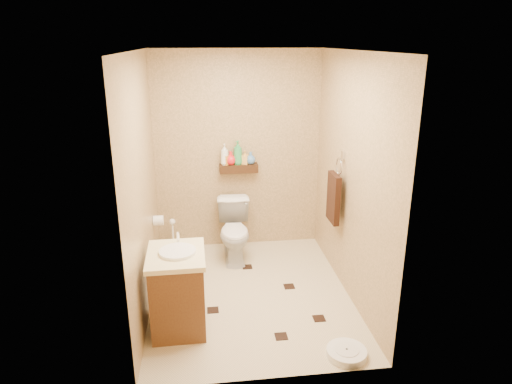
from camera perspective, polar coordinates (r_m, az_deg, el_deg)
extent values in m
plane|color=beige|center=(4.82, -0.75, -12.59)|extent=(2.50, 2.50, 0.00)
cube|color=tan|center=(5.52, -2.28, 5.01)|extent=(2.00, 0.04, 2.40)
cube|color=tan|center=(3.16, 1.75, -5.59)|extent=(2.00, 0.04, 2.40)
cube|color=tan|center=(4.33, -14.07, 0.62)|extent=(0.04, 2.50, 2.40)
cube|color=tan|center=(4.54, 11.84, 1.60)|extent=(0.04, 2.50, 2.40)
cube|color=silver|center=(4.13, -0.89, 17.26)|extent=(2.00, 2.50, 0.02)
cube|color=#3A2210|center=(5.49, -2.18, 2.99)|extent=(0.46, 0.14, 0.10)
cube|color=black|center=(4.58, -5.41, -14.48)|extent=(0.11, 0.11, 0.01)
cube|color=black|center=(4.95, 4.16, -11.69)|extent=(0.11, 0.11, 0.01)
cube|color=black|center=(4.23, 3.17, -17.57)|extent=(0.11, 0.11, 0.01)
cube|color=black|center=(5.18, -8.23, -10.38)|extent=(0.11, 0.11, 0.01)
cube|color=black|center=(4.48, 7.88, -15.38)|extent=(0.11, 0.11, 0.01)
cube|color=black|center=(5.32, -1.11, -9.34)|extent=(0.11, 0.11, 0.01)
imported|color=white|center=(5.39, -2.68, -4.93)|extent=(0.40, 0.69, 0.69)
cube|color=brown|center=(4.22, -9.72, -12.29)|extent=(0.47, 0.57, 0.69)
cube|color=#F9E7B4|center=(4.05, -10.00, -7.81)|extent=(0.51, 0.61, 0.04)
cylinder|color=white|center=(4.04, -9.77, -7.46)|extent=(0.32, 0.32, 0.04)
cylinder|color=silver|center=(4.19, -9.71, -5.59)|extent=(0.03, 0.03, 0.11)
cylinder|color=white|center=(4.07, 11.24, -19.12)|extent=(0.40, 0.40, 0.06)
cylinder|color=white|center=(4.05, 11.28, -18.74)|extent=(0.20, 0.20, 0.01)
cylinder|color=#1B6E62|center=(5.73, -10.23, -6.95)|extent=(0.10, 0.10, 0.11)
cylinder|color=white|center=(5.64, -10.35, -5.07)|extent=(0.02, 0.02, 0.32)
sphere|color=white|center=(5.59, -10.43, -3.68)|extent=(0.07, 0.07, 0.07)
cube|color=silver|center=(4.72, 10.84, 4.57)|extent=(0.03, 0.06, 0.08)
torus|color=silver|center=(4.74, 10.35, 3.16)|extent=(0.02, 0.19, 0.19)
cube|color=black|center=(4.82, 9.67, -0.75)|extent=(0.06, 0.30, 0.52)
cylinder|color=white|center=(5.14, -12.11, -3.51)|extent=(0.11, 0.11, 0.11)
cylinder|color=silver|center=(5.12, -12.60, -2.90)|extent=(0.04, 0.02, 0.02)
imported|color=white|center=(5.43, -3.95, 4.70)|extent=(0.10, 0.10, 0.25)
imported|color=gold|center=(5.45, -3.78, 4.31)|extent=(0.11, 0.11, 0.17)
imported|color=red|center=(5.45, -3.17, 4.28)|extent=(0.16, 0.16, 0.16)
imported|color=#349D55|center=(5.44, -2.29, 4.94)|extent=(0.15, 0.15, 0.29)
imported|color=#EFB34F|center=(5.46, -1.39, 4.36)|extent=(0.10, 0.10, 0.17)
imported|color=#4B7DBD|center=(5.47, -0.68, 4.29)|extent=(0.15, 0.15, 0.15)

